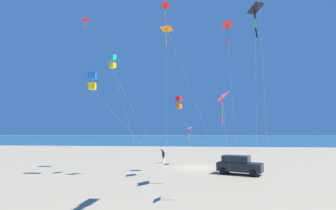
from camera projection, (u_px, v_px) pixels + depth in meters
ground_plane at (194, 167)px, 31.11m from camera, size 600.00×600.00×0.00m
ocean_water_strip at (198, 138)px, 194.11m from camera, size 240.00×600.00×0.01m
parked_car at (239, 165)px, 26.00m from camera, size 3.34×4.68×1.85m
cooler_box at (230, 169)px, 28.39m from camera, size 0.62×0.42×0.42m
person_adult_flyer at (163, 155)px, 35.37m from camera, size 0.68×0.68×1.92m
person_child_green_jacket at (223, 160)px, 33.14m from camera, size 0.34×0.40×1.15m
kite_box_magenta_far_left at (92, 81)px, 26.85m from camera, size 11.00×5.79×10.41m
kite_delta_black_fish_shape at (165, 6)px, 27.43m from camera, size 12.15×1.66×17.87m
kite_delta_orange_high_right at (221, 98)px, 16.32m from camera, size 11.03×2.07×6.78m
kite_box_small_distant at (179, 103)px, 28.71m from camera, size 6.63×5.54×8.16m
kite_delta_purple_drifting at (189, 129)px, 34.14m from camera, size 1.70×5.37×4.98m
kite_box_rainbow_low_near at (113, 61)px, 32.13m from camera, size 2.75×3.63×13.80m
kite_delta_green_low_center at (254, 9)px, 21.67m from camera, size 4.53×1.49×14.95m
kite_delta_blue_topmost at (86, 21)px, 35.06m from camera, size 5.72×10.13×19.62m
kite_delta_yellow_midlevel at (167, 30)px, 26.49m from camera, size 7.95×6.42×15.01m
kite_delta_checkered_midright at (227, 25)px, 25.75m from camera, size 3.15×1.61×15.16m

